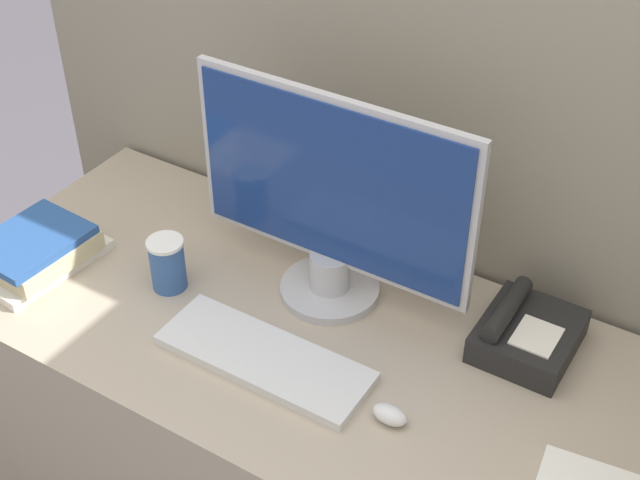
{
  "coord_description": "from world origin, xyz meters",
  "views": [
    {
      "loc": [
        0.67,
        -0.75,
        1.97
      ],
      "look_at": [
        -0.03,
        0.38,
        0.94
      ],
      "focal_mm": 50.0,
      "sensor_mm": 36.0,
      "label": 1
    }
  ],
  "objects_px": {
    "keyboard": "(264,358)",
    "coffee_cup": "(168,264)",
    "monitor": "(331,206)",
    "book_stack": "(36,251)",
    "mouse": "(390,415)",
    "desk_telephone": "(526,334)"
  },
  "relations": [
    {
      "from": "monitor",
      "to": "desk_telephone",
      "type": "height_order",
      "value": "monitor"
    },
    {
      "from": "coffee_cup",
      "to": "book_stack",
      "type": "bearing_deg",
      "value": -161.59
    },
    {
      "from": "monitor",
      "to": "keyboard",
      "type": "distance_m",
      "value": 0.33
    },
    {
      "from": "coffee_cup",
      "to": "book_stack",
      "type": "height_order",
      "value": "coffee_cup"
    },
    {
      "from": "book_stack",
      "to": "desk_telephone",
      "type": "height_order",
      "value": "desk_telephone"
    },
    {
      "from": "monitor",
      "to": "coffee_cup",
      "type": "xyz_separation_m",
      "value": [
        -0.3,
        -0.16,
        -0.16
      ]
    },
    {
      "from": "mouse",
      "to": "coffee_cup",
      "type": "relative_size",
      "value": 0.56
    },
    {
      "from": "mouse",
      "to": "book_stack",
      "type": "distance_m",
      "value": 0.87
    },
    {
      "from": "coffee_cup",
      "to": "book_stack",
      "type": "relative_size",
      "value": 0.41
    },
    {
      "from": "book_stack",
      "to": "mouse",
      "type": "bearing_deg",
      "value": 0.75
    },
    {
      "from": "mouse",
      "to": "coffee_cup",
      "type": "height_order",
      "value": "coffee_cup"
    },
    {
      "from": "mouse",
      "to": "desk_telephone",
      "type": "relative_size",
      "value": 0.32
    },
    {
      "from": "monitor",
      "to": "desk_telephone",
      "type": "xyz_separation_m",
      "value": [
        0.41,
        0.06,
        -0.19
      ]
    },
    {
      "from": "book_stack",
      "to": "desk_telephone",
      "type": "xyz_separation_m",
      "value": [
        1.01,
        0.32,
        -0.0
      ]
    },
    {
      "from": "coffee_cup",
      "to": "keyboard",
      "type": "bearing_deg",
      "value": -15.07
    },
    {
      "from": "monitor",
      "to": "mouse",
      "type": "xyz_separation_m",
      "value": [
        0.28,
        -0.25,
        -0.21
      ]
    },
    {
      "from": "coffee_cup",
      "to": "desk_telephone",
      "type": "height_order",
      "value": "coffee_cup"
    },
    {
      "from": "keyboard",
      "to": "coffee_cup",
      "type": "xyz_separation_m",
      "value": [
        -0.3,
        0.08,
        0.05
      ]
    },
    {
      "from": "monitor",
      "to": "keyboard",
      "type": "bearing_deg",
      "value": -90.52
    },
    {
      "from": "monitor",
      "to": "keyboard",
      "type": "relative_size",
      "value": 1.42
    },
    {
      "from": "mouse",
      "to": "coffee_cup",
      "type": "distance_m",
      "value": 0.59
    },
    {
      "from": "keyboard",
      "to": "coffee_cup",
      "type": "distance_m",
      "value": 0.32
    }
  ]
}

